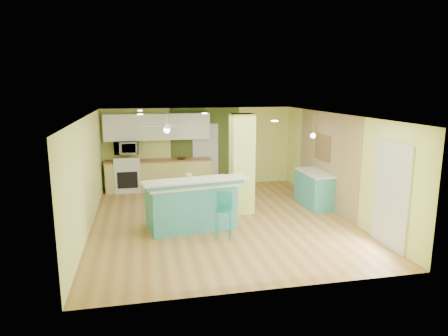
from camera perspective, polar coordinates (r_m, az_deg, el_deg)
The scene contains 23 objects.
floor at distance 9.74m, azimuth -0.52°, elevation -7.37°, with size 6.00×7.00×0.01m, color olive.
ceiling at distance 9.23m, azimuth -0.55°, elevation 7.54°, with size 6.00×7.00×0.01m, color white.
wall_back at distance 12.81m, azimuth -3.60°, elevation 2.99°, with size 6.00×0.01×2.50m, color #DFE97D.
wall_front at distance 6.12m, azimuth 5.91°, elevation -6.63°, with size 6.00×0.01×2.50m, color #DFE97D.
wall_left at distance 9.31m, azimuth -18.99°, elevation -0.87°, with size 0.01×7.00×2.50m, color #DFE97D.
wall_right at distance 10.40m, azimuth 15.92°, elevation 0.57°, with size 0.01×7.00×2.50m, color #DFE97D.
wood_panel at distance 10.92m, azimuth 14.40°, elevation 1.16°, with size 0.02×3.40×2.50m, color #977F56.
olive_accent at distance 12.82m, azimuth -2.70°, elevation 3.01°, with size 2.20×0.02×2.50m, color #425220.
interior_door at distance 12.83m, azimuth -2.67°, elevation 1.89°, with size 0.82×0.05×2.00m, color silver.
french_door at distance 8.51m, azimuth 22.78°, elevation -3.67°, with size 0.04×1.08×2.10m, color silver.
column at distance 10.02m, azimuth 2.55°, elevation 0.61°, with size 0.55×0.55×2.50m, color #BCD462.
kitchen_run at distance 12.53m, azimuth -9.24°, elevation -0.95°, with size 3.25×0.63×0.94m.
stove at distance 12.53m, azimuth -13.58°, elevation -1.19°, with size 0.76×0.66×1.08m.
upper_cabinets at distance 12.42m, azimuth -9.49°, elevation 5.84°, with size 3.20×0.34×0.80m, color white.
microwave at distance 12.38m, azimuth -13.78°, elevation 2.85°, with size 0.70×0.48×0.39m, color silver.
ceiling_fan at distance 11.11m, azimuth -8.18°, elevation 5.89°, with size 1.41×1.41×0.61m.
pendant_lamp at distance 10.82m, azimuth 12.60°, elevation 4.55°, with size 0.14×0.14×0.69m.
wall_decor at distance 11.04m, azimuth 13.91°, elevation 2.87°, with size 0.03×0.90×0.70m, color brown.
peninsula at distance 9.05m, azimuth -4.72°, elevation -5.09°, with size 2.33×1.54×1.22m.
bar_stool at distance 8.41m, azimuth -0.01°, elevation -5.66°, with size 0.42×0.42×0.99m.
side_counter at distance 11.02m, azimuth 12.71°, elevation -2.86°, with size 0.61×1.43×0.92m.
fruit_bowl at distance 12.41m, azimuth -6.12°, elevation 1.38°, with size 0.29×0.29×0.07m, color #322314.
canister at distance 9.08m, azimuth -5.07°, elevation -1.31°, with size 0.14×0.14×0.16m, color gold.
Camera 1 is at (-1.79, -9.03, 3.15)m, focal length 32.00 mm.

